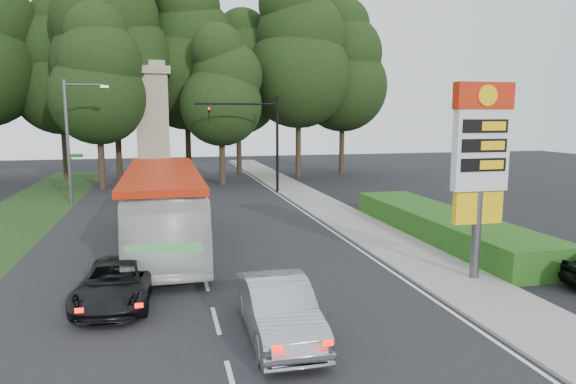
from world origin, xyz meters
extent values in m
plane|color=black|center=(0.00, 0.00, 0.00)|extent=(120.00, 120.00, 0.00)
cube|color=black|center=(0.00, 12.00, 0.01)|extent=(14.00, 80.00, 0.02)
cube|color=gray|center=(8.50, 12.00, 0.06)|extent=(3.00, 80.00, 0.12)
cube|color=#193814|center=(-9.50, 18.00, 0.01)|extent=(5.00, 50.00, 0.02)
cube|color=#1F4A13|center=(11.50, 8.00, 0.60)|extent=(3.00, 14.00, 1.20)
cylinder|color=#59595E|center=(9.20, 2.00, 1.60)|extent=(0.32, 0.32, 3.20)
cube|color=yellow|center=(9.20, 2.00, 2.60)|extent=(1.80, 0.25, 1.10)
cube|color=silver|center=(9.20, 2.00, 4.60)|extent=(2.00, 0.35, 2.80)
cube|color=#BA2109|center=(9.20, 2.00, 6.40)|extent=(2.10, 0.40, 0.90)
cylinder|color=yellow|center=(9.20, 1.78, 6.40)|extent=(0.70, 0.05, 0.70)
cube|color=black|center=(9.20, 1.81, 5.40)|extent=(1.70, 0.04, 0.45)
cube|color=black|center=(9.20, 1.81, 4.75)|extent=(1.70, 0.04, 0.45)
cube|color=black|center=(9.20, 1.81, 4.10)|extent=(1.70, 0.04, 0.45)
cylinder|color=black|center=(7.00, 24.00, 3.60)|extent=(0.20, 0.20, 7.20)
cylinder|color=black|center=(4.00, 24.00, 6.60)|extent=(6.00, 0.14, 0.14)
imported|color=black|center=(2.00, 24.00, 6.35)|extent=(0.18, 0.22, 1.10)
sphere|color=#FF0C05|center=(2.00, 23.85, 6.25)|extent=(0.18, 0.18, 0.18)
cylinder|color=#59595E|center=(-7.20, 22.00, 4.00)|extent=(0.20, 0.20, 8.00)
cylinder|color=#59595E|center=(-6.00, 22.00, 7.70)|extent=(2.40, 0.12, 0.12)
cube|color=#FFE599|center=(-4.80, 22.00, 7.60)|extent=(0.50, 0.22, 0.14)
cube|color=#0C591E|center=(-6.75, 22.00, 3.20)|extent=(0.85, 0.04, 0.22)
cube|color=#0C591E|center=(-7.20, 22.45, 2.90)|extent=(0.04, 0.85, 0.22)
cube|color=gray|center=(-2.00, 30.00, 4.50)|extent=(2.50, 2.50, 9.00)
cube|color=gray|center=(-2.00, 30.00, 9.30)|extent=(3.00, 3.00, 0.60)
cube|color=gray|center=(-2.00, 30.00, 9.80)|extent=(2.20, 2.20, 0.50)
cylinder|color=#2D2116|center=(-10.00, 37.00, 2.70)|extent=(0.50, 0.50, 5.40)
sphere|color=black|center=(-10.00, 37.00, 8.25)|extent=(8.40, 8.40, 8.40)
sphere|color=black|center=(-10.00, 37.00, 11.25)|extent=(7.20, 7.20, 7.20)
sphere|color=black|center=(-10.00, 37.00, 13.80)|extent=(5.40, 5.40, 5.40)
cylinder|color=#2D2116|center=(-5.00, 33.00, 3.24)|extent=(0.50, 0.50, 6.48)
sphere|color=black|center=(-5.00, 33.00, 9.90)|extent=(10.08, 10.08, 10.08)
sphere|color=black|center=(-5.00, 33.00, 13.50)|extent=(8.64, 8.64, 8.64)
cylinder|color=#2D2116|center=(1.00, 35.00, 2.97)|extent=(0.50, 0.50, 5.94)
sphere|color=black|center=(1.00, 35.00, 9.08)|extent=(9.24, 9.24, 9.24)
sphere|color=black|center=(1.00, 35.00, 12.38)|extent=(7.92, 7.92, 7.92)
sphere|color=black|center=(1.00, 35.00, 15.18)|extent=(5.94, 5.94, 5.94)
cylinder|color=#2D2116|center=(6.00, 37.00, 2.61)|extent=(0.50, 0.50, 5.22)
sphere|color=black|center=(6.00, 37.00, 7.97)|extent=(8.12, 8.12, 8.12)
sphere|color=black|center=(6.00, 37.00, 10.88)|extent=(6.96, 6.96, 6.96)
sphere|color=black|center=(6.00, 37.00, 13.34)|extent=(5.22, 5.22, 5.22)
cylinder|color=#2D2116|center=(11.00, 33.00, 3.06)|extent=(0.50, 0.50, 6.12)
sphere|color=black|center=(11.00, 33.00, 9.35)|extent=(9.52, 9.52, 9.52)
sphere|color=black|center=(11.00, 33.00, 12.75)|extent=(8.16, 8.16, 8.16)
sphere|color=black|center=(11.00, 33.00, 15.64)|extent=(6.12, 6.12, 6.12)
cylinder|color=#2D2116|center=(16.00, 35.00, 2.79)|extent=(0.50, 0.50, 5.58)
sphere|color=black|center=(16.00, 35.00, 8.53)|extent=(8.68, 8.68, 8.68)
sphere|color=black|center=(16.00, 35.00, 11.62)|extent=(7.44, 7.44, 7.44)
sphere|color=black|center=(16.00, 35.00, 14.26)|extent=(5.58, 5.58, 5.58)
cylinder|color=#2D2116|center=(-6.00, 29.00, 2.34)|extent=(0.50, 0.50, 4.68)
sphere|color=black|center=(-6.00, 29.00, 7.15)|extent=(7.28, 7.28, 7.28)
sphere|color=black|center=(-6.00, 29.00, 9.75)|extent=(6.24, 6.24, 6.24)
sphere|color=black|center=(-6.00, 29.00, 11.96)|extent=(4.68, 4.68, 4.68)
cylinder|color=#2D2116|center=(3.50, 29.50, 2.16)|extent=(0.50, 0.50, 4.32)
sphere|color=black|center=(3.50, 29.50, 6.60)|extent=(6.72, 6.72, 6.72)
sphere|color=black|center=(3.50, 29.50, 9.00)|extent=(5.76, 5.76, 5.76)
sphere|color=black|center=(3.50, 29.50, 11.04)|extent=(4.32, 4.32, 4.32)
imported|color=white|center=(-1.36, 9.08, 1.72)|extent=(3.07, 12.42, 3.45)
imported|color=#A4A6AB|center=(1.50, -0.95, 0.77)|extent=(1.67, 4.68, 1.53)
imported|color=black|center=(-2.80, 2.71, 0.65)|extent=(2.58, 4.84, 1.30)
camera|label=1|loc=(-1.28, -13.36, 5.73)|focal=32.00mm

